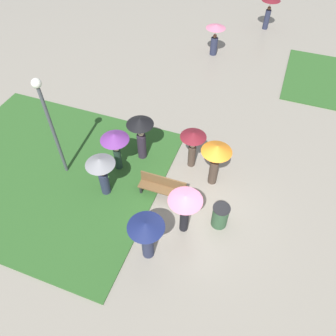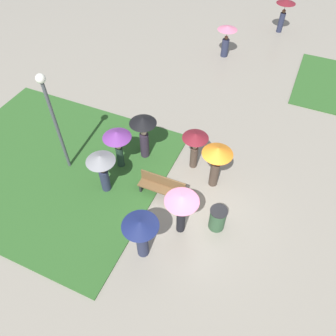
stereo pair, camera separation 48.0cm
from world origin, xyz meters
name	(u,v)px [view 2 (the right image)]	position (x,y,z in m)	size (l,w,h in m)	color
ground_plane	(192,211)	(0.00, 0.00, 0.00)	(90.00, 90.00, 0.00)	gray
lawn_patch_near	(51,166)	(-5.98, -0.29, 0.03)	(8.97, 7.71, 0.06)	#2D5B26
park_bench	(162,187)	(-1.30, 0.24, 0.47)	(1.75, 0.44, 0.90)	brown
lamp_post	(52,113)	(-5.29, 0.03, 2.74)	(0.32, 0.32, 4.25)	#474C51
trash_bin	(217,219)	(0.98, -0.25, 0.47)	(0.59, 0.59, 0.94)	#335638
crowd_person_black	(143,129)	(-2.77, 1.78, 1.46)	(1.04, 1.04, 2.05)	#2D2333
crowd_person_grey	(102,166)	(-3.32, -0.38, 1.34)	(1.04, 1.04, 1.84)	#282D47
crowd_person_navy	(141,232)	(-0.88, -2.15, 1.28)	(1.12, 1.12, 1.83)	#282D47
crowd_person_maroon	(195,143)	(-0.76, 2.07, 1.28)	(0.99, 0.99, 1.73)	#47382D
crowd_person_orange	(217,158)	(0.26, 1.51, 1.46)	(1.11, 1.11, 1.93)	#47382D
crowd_person_purple	(117,140)	(-3.40, 0.89, 1.45)	(1.08, 1.08, 1.83)	#1E3328
crowd_person_pink	(182,204)	(-0.11, -0.86, 1.46)	(1.10, 1.10, 1.88)	black
lone_walker_far_path	(284,9)	(0.13, 14.97, 1.40)	(1.14, 1.14, 1.93)	#282D47
lone_walker_mid_plaza	(227,36)	(-2.17, 10.74, 1.16)	(1.08, 1.08, 1.73)	#282D47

